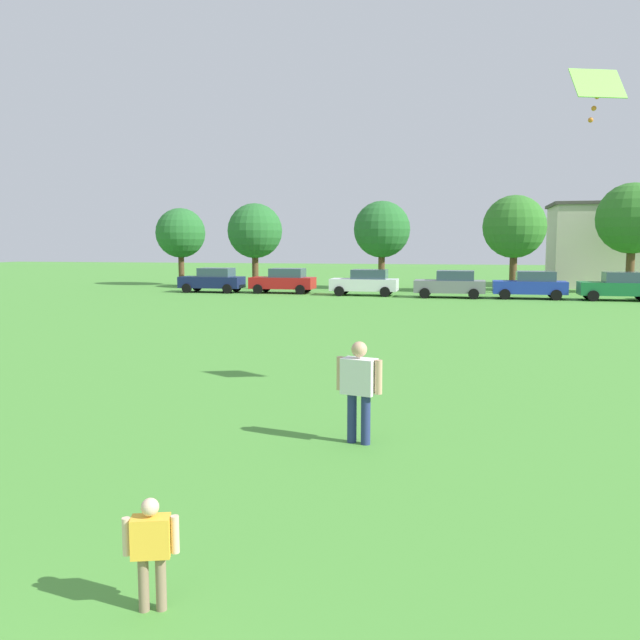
% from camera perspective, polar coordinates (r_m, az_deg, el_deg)
% --- Properties ---
extents(ground_plane, '(160.00, 160.00, 0.00)m').
position_cam_1_polar(ground_plane, '(31.73, 6.04, 0.49)').
color(ground_plane, '#4C9338').
extents(child_kite_flyer, '(0.48, 0.29, 1.05)m').
position_cam_1_polar(child_kite_flyer, '(6.49, -14.23, -18.08)').
color(child_kite_flyer, '#8C7259').
rests_on(child_kite_flyer, ground).
extents(adult_bystander, '(0.79, 0.45, 1.72)m').
position_cam_1_polar(adult_bystander, '(11.07, 3.35, -5.42)').
color(adult_bystander, navy).
rests_on(adult_bystander, ground).
extents(kite, '(1.10, 0.77, 1.06)m').
position_cam_1_polar(kite, '(14.71, 22.60, 17.88)').
color(kite, '#8CD859').
extents(parked_car_navy_0, '(4.30, 2.02, 1.68)m').
position_cam_1_polar(parked_car_navy_0, '(46.49, -9.14, 3.40)').
color(parked_car_navy_0, '#141E4C').
rests_on(parked_car_navy_0, ground).
extents(parked_car_red_1, '(4.30, 2.02, 1.68)m').
position_cam_1_polar(parked_car_red_1, '(45.16, -3.11, 3.39)').
color(parked_car_red_1, red).
rests_on(parked_car_red_1, ground).
extents(parked_car_white_2, '(4.30, 2.02, 1.68)m').
position_cam_1_polar(parked_car_white_2, '(43.14, 3.91, 3.24)').
color(parked_car_white_2, white).
rests_on(parked_car_white_2, ground).
extents(parked_car_gray_3, '(4.30, 2.02, 1.68)m').
position_cam_1_polar(parked_car_gray_3, '(42.07, 11.13, 3.05)').
color(parked_car_gray_3, slate).
rests_on(parked_car_gray_3, ground).
extents(parked_car_blue_4, '(4.30, 2.02, 1.68)m').
position_cam_1_polar(parked_car_blue_4, '(42.37, 17.58, 2.89)').
color(parked_car_blue_4, '#1E38AD').
rests_on(parked_car_blue_4, ground).
extents(parked_car_green_5, '(4.30, 2.02, 1.68)m').
position_cam_1_polar(parked_car_green_5, '(42.90, 24.19, 2.66)').
color(parked_car_green_5, '#196B38').
rests_on(parked_car_green_5, ground).
extents(tree_far_left, '(3.97, 3.97, 6.18)m').
position_cam_1_polar(tree_far_left, '(55.12, -11.83, 7.27)').
color(tree_far_left, brown).
rests_on(tree_far_left, ground).
extents(tree_left, '(4.05, 4.05, 6.31)m').
position_cam_1_polar(tree_left, '(50.04, -5.59, 7.57)').
color(tree_left, brown).
rests_on(tree_left, ground).
extents(tree_center, '(4.14, 4.14, 6.45)m').
position_cam_1_polar(tree_center, '(49.46, 5.31, 7.69)').
color(tree_center, brown).
rests_on(tree_center, ground).
extents(tree_right, '(4.23, 4.23, 6.59)m').
position_cam_1_polar(tree_right, '(47.22, 16.29, 7.64)').
color(tree_right, brown).
rests_on(tree_right, ground).
extents(tree_far_right, '(4.75, 4.75, 7.40)m').
position_cam_1_polar(tree_far_right, '(49.80, 25.16, 7.84)').
color(tree_far_right, brown).
rests_on(tree_far_right, ground).
extents(house_left, '(10.00, 7.00, 6.43)m').
position_cam_1_polar(house_left, '(56.42, 24.00, 5.86)').
color(house_left, beige).
rests_on(house_left, ground).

